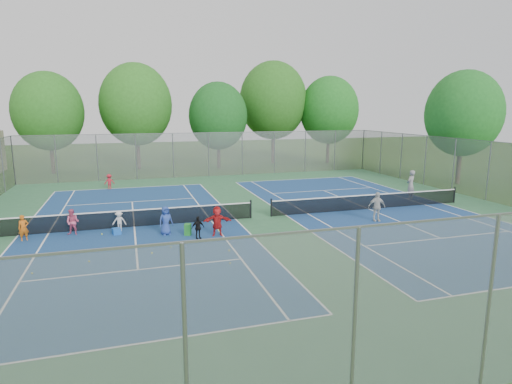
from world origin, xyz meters
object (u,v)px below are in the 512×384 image
Objects in this scene: net_left at (134,219)px; instructor at (411,185)px; ball_crate at (117,231)px; net_right at (369,202)px; ball_hopper at (188,230)px.

instructor is at bearing 5.92° from net_left.
net_left is at bearing -20.14° from instructor.
instructor reaches higher than ball_crate.
net_left is at bearing 180.00° from net_right.
ball_crate is (-0.86, -1.17, -0.29)m from net_left.
instructor is (15.88, 4.24, 0.71)m from ball_hopper.
net_left and net_right have the same top height.
ball_hopper is at bearing -11.11° from instructor.
instructor reaches higher than net_right.
net_left is 14.00m from net_right.
instructor is at bearing 23.53° from net_right.
ball_hopper is (2.49, -2.33, -0.16)m from net_left.
net_right is 4.80m from instructor.
ball_hopper is 16.45m from instructor.
ball_crate is 19.50m from instructor.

